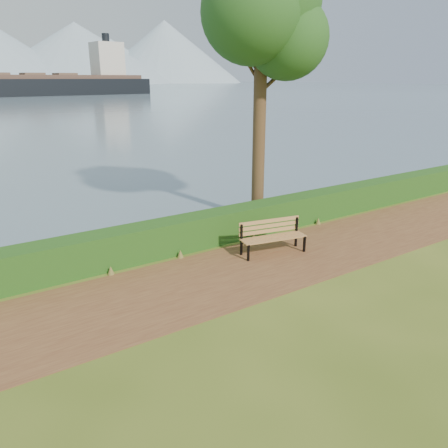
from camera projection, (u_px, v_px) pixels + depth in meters
ground at (252, 274)px, 11.76m from camera, size 140.00×140.00×0.00m
path at (246, 270)px, 12.00m from camera, size 40.00×3.40×0.01m
hedge at (203, 230)px, 13.66m from camera, size 32.00×0.85×1.00m
bench at (272, 234)px, 13.02m from camera, size 2.07×0.97×1.00m
tree at (262, 9)px, 13.98m from camera, size 4.65×4.09×9.57m
cargo_ship at (50, 85)px, 127.02m from camera, size 65.44×15.71×19.67m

